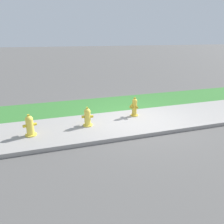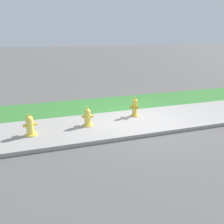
# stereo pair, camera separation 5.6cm
# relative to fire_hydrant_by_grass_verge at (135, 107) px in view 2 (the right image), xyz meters

# --- Properties ---
(ground_plane) EXTENTS (120.00, 120.00, 0.00)m
(ground_plane) POSITION_rel_fire_hydrant_by_grass_verge_xyz_m (-0.05, -0.48, -0.35)
(ground_plane) COLOR #5B5956
(sidewalk_pavement) EXTENTS (18.00, 2.34, 0.01)m
(sidewalk_pavement) POSITION_rel_fire_hydrant_by_grass_verge_xyz_m (-0.05, -0.48, -0.34)
(sidewalk_pavement) COLOR #9E9993
(sidewalk_pavement) RESTS_ON ground
(grass_verge) EXTENTS (18.00, 2.17, 0.01)m
(grass_verge) POSITION_rel_fire_hydrant_by_grass_verge_xyz_m (-0.05, 1.77, -0.34)
(grass_verge) COLOR #387A33
(grass_verge) RESTS_ON ground
(street_curb) EXTENTS (18.00, 0.16, 0.12)m
(street_curb) POSITION_rel_fire_hydrant_by_grass_verge_xyz_m (-0.05, -1.73, -0.29)
(street_curb) COLOR #9E9993
(street_curb) RESTS_ON ground
(fire_hydrant_by_grass_verge) EXTENTS (0.34, 0.37, 0.73)m
(fire_hydrant_by_grass_verge) POSITION_rel_fire_hydrant_by_grass_verge_xyz_m (0.00, 0.00, 0.00)
(fire_hydrant_by_grass_verge) COLOR gold
(fire_hydrant_by_grass_verge) RESTS_ON ground
(fire_hydrant_near_corner) EXTENTS (0.40, 0.37, 0.66)m
(fire_hydrant_near_corner) POSITION_rel_fire_hydrant_by_grass_verge_xyz_m (-1.87, -0.40, -0.04)
(fire_hydrant_near_corner) COLOR yellow
(fire_hydrant_near_corner) RESTS_ON ground
(fire_hydrant_at_driveway) EXTENTS (0.41, 0.39, 0.69)m
(fire_hydrant_at_driveway) POSITION_rel_fire_hydrant_by_grass_verge_xyz_m (-3.67, -0.62, -0.02)
(fire_hydrant_at_driveway) COLOR yellow
(fire_hydrant_at_driveway) RESTS_ON ground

